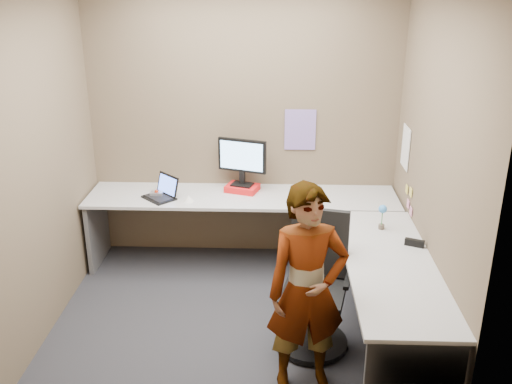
{
  "coord_description": "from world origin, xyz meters",
  "views": [
    {
      "loc": [
        0.32,
        -4.09,
        2.74
      ],
      "look_at": [
        0.16,
        0.25,
        1.05
      ],
      "focal_mm": 40.0,
      "sensor_mm": 36.0,
      "label": 1
    }
  ],
  "objects_px": {
    "desk": "(288,236)",
    "person": "(307,290)",
    "monitor": "(242,158)",
    "office_chair": "(315,294)"
  },
  "relations": [
    {
      "from": "desk",
      "to": "monitor",
      "type": "relative_size",
      "value": 6.35
    },
    {
      "from": "desk",
      "to": "office_chair",
      "type": "xyz_separation_m",
      "value": [
        0.19,
        -0.68,
        -0.16
      ]
    },
    {
      "from": "monitor",
      "to": "person",
      "type": "relative_size",
      "value": 0.31
    },
    {
      "from": "office_chair",
      "to": "person",
      "type": "height_order",
      "value": "person"
    },
    {
      "from": "office_chair",
      "to": "desk",
      "type": "bearing_deg",
      "value": 118.47
    },
    {
      "from": "desk",
      "to": "monitor",
      "type": "distance_m",
      "value": 0.97
    },
    {
      "from": "desk",
      "to": "person",
      "type": "distance_m",
      "value": 1.18
    },
    {
      "from": "desk",
      "to": "person",
      "type": "relative_size",
      "value": 1.99
    },
    {
      "from": "desk",
      "to": "person",
      "type": "bearing_deg",
      "value": -84.94
    },
    {
      "from": "monitor",
      "to": "office_chair",
      "type": "bearing_deg",
      "value": -47.55
    }
  ]
}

